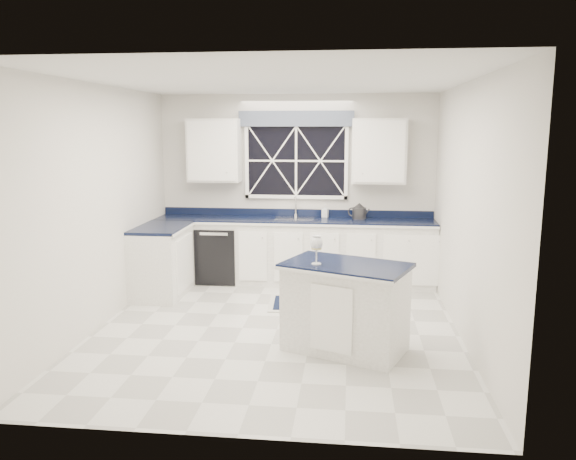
# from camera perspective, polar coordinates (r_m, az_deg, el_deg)

# --- Properties ---
(ground) EXTENTS (4.50, 4.50, 0.00)m
(ground) POSITION_cam_1_polar(r_m,az_deg,el_deg) (6.37, -1.14, -10.05)
(ground) COLOR silver
(ground) RESTS_ON ground
(back_wall) EXTENTS (4.00, 0.10, 2.70)m
(back_wall) POSITION_cam_1_polar(r_m,az_deg,el_deg) (8.26, 0.85, 4.28)
(back_wall) COLOR silver
(back_wall) RESTS_ON ground
(base_cabinets) EXTENTS (3.99, 1.60, 0.90)m
(base_cabinets) POSITION_cam_1_polar(r_m,az_deg,el_deg) (7.99, -1.85, -2.48)
(base_cabinets) COLOR white
(base_cabinets) RESTS_ON ground
(countertop) EXTENTS (3.98, 0.64, 0.04)m
(countertop) POSITION_cam_1_polar(r_m,az_deg,el_deg) (8.02, 0.64, 1.00)
(countertop) COLOR black
(countertop) RESTS_ON base_cabinets
(dishwasher) EXTENTS (0.60, 0.58, 0.82)m
(dishwasher) POSITION_cam_1_polar(r_m,az_deg,el_deg) (8.29, -6.96, -2.35)
(dishwasher) COLOR black
(dishwasher) RESTS_ON ground
(window) EXTENTS (1.65, 0.09, 1.26)m
(window) POSITION_cam_1_polar(r_m,az_deg,el_deg) (8.17, 0.83, 7.60)
(window) COLOR black
(window) RESTS_ON ground
(upper_cabinets) EXTENTS (3.10, 0.34, 0.90)m
(upper_cabinets) POSITION_cam_1_polar(r_m,az_deg,el_deg) (8.05, 0.75, 8.05)
(upper_cabinets) COLOR white
(upper_cabinets) RESTS_ON ground
(faucet) EXTENTS (0.05, 0.20, 0.30)m
(faucet) POSITION_cam_1_polar(r_m,az_deg,el_deg) (8.18, 0.78, 2.46)
(faucet) COLOR silver
(faucet) RESTS_ON countertop
(island) EXTENTS (1.39, 1.12, 0.90)m
(island) POSITION_cam_1_polar(r_m,az_deg,el_deg) (5.71, 5.86, -7.78)
(island) COLOR white
(island) RESTS_ON ground
(rug) EXTENTS (1.22, 0.79, 0.02)m
(rug) POSITION_cam_1_polar(r_m,az_deg,el_deg) (7.23, 2.74, -7.47)
(rug) COLOR #BBBBB5
(rug) RESTS_ON ground
(kettle) EXTENTS (0.31, 0.25, 0.23)m
(kettle) POSITION_cam_1_polar(r_m,az_deg,el_deg) (8.07, 7.22, 1.88)
(kettle) COLOR #2F2F31
(kettle) RESTS_ON countertop
(wine_glass) EXTENTS (0.12, 0.12, 0.29)m
(wine_glass) POSITION_cam_1_polar(r_m,az_deg,el_deg) (5.49, 2.92, -1.47)
(wine_glass) COLOR white
(wine_glass) RESTS_ON island
(soap_bottle) EXTENTS (0.10, 0.10, 0.19)m
(soap_bottle) POSITION_cam_1_polar(r_m,az_deg,el_deg) (8.16, 3.80, 1.96)
(soap_bottle) COLOR silver
(soap_bottle) RESTS_ON countertop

